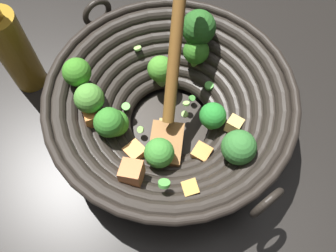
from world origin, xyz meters
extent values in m
plane|color=black|center=(0.00, 0.00, 0.00)|extent=(4.00, 4.00, 0.00)
cylinder|color=black|center=(0.00, 0.00, 0.01)|extent=(0.13, 0.13, 0.01)
torus|color=black|center=(0.00, 0.00, 0.02)|extent=(0.18, 0.18, 0.03)
torus|color=black|center=(0.00, 0.00, 0.03)|extent=(0.21, 0.21, 0.03)
torus|color=black|center=(0.00, 0.00, 0.04)|extent=(0.24, 0.24, 0.03)
torus|color=black|center=(0.00, 0.00, 0.06)|extent=(0.27, 0.27, 0.03)
torus|color=black|center=(0.00, 0.00, 0.07)|extent=(0.30, 0.30, 0.03)
torus|color=black|center=(0.00, 0.00, 0.08)|extent=(0.33, 0.33, 0.03)
torus|color=black|center=(0.00, 0.00, 0.09)|extent=(0.36, 0.36, 0.03)
torus|color=black|center=(0.00, 0.00, 0.10)|extent=(0.38, 0.38, 0.01)
torus|color=black|center=(-0.17, 0.11, 0.10)|extent=(0.04, 0.05, 0.05)
torus|color=black|center=(0.17, -0.11, 0.10)|extent=(0.04, 0.05, 0.05)
cylinder|color=#5B9A4C|center=(-0.07, -0.07, 0.06)|extent=(0.02, 0.02, 0.02)
sphere|color=#36832A|center=(-0.07, -0.07, 0.09)|extent=(0.05, 0.05, 0.05)
cylinder|color=#629246|center=(-0.14, -0.02, 0.09)|extent=(0.02, 0.02, 0.02)
sphere|color=#3E8B25|center=(-0.14, -0.02, 0.12)|extent=(0.04, 0.04, 0.04)
cylinder|color=#68A53E|center=(0.12, -0.04, 0.07)|extent=(0.03, 0.03, 0.02)
sphere|color=#357932|center=(0.12, -0.04, 0.10)|extent=(0.05, 0.05, 0.05)
cylinder|color=#6B9D3E|center=(0.01, -0.08, 0.05)|extent=(0.03, 0.03, 0.02)
sphere|color=#409134|center=(0.01, -0.08, 0.08)|extent=(0.04, 0.04, 0.04)
cylinder|color=#82C349|center=(0.01, 0.10, 0.06)|extent=(0.02, 0.02, 0.02)
sphere|color=#367B23|center=(0.01, 0.10, 0.08)|extent=(0.04, 0.04, 0.04)
cylinder|color=#7FB05D|center=(0.07, 0.01, 0.04)|extent=(0.03, 0.03, 0.01)
sphere|color=#278A2E|center=(0.07, 0.01, 0.06)|extent=(0.04, 0.04, 0.04)
cylinder|color=#82B859|center=(-0.04, 0.06, 0.04)|extent=(0.03, 0.03, 0.02)
sphere|color=#4C982E|center=(-0.04, 0.06, 0.07)|extent=(0.04, 0.04, 0.04)
cylinder|color=#7DB148|center=(0.00, 0.13, 0.08)|extent=(0.03, 0.03, 0.02)
sphere|color=#275F22|center=(0.00, 0.13, 0.11)|extent=(0.06, 0.06, 0.06)
cylinder|color=#7FB75C|center=(-0.07, -0.05, 0.04)|extent=(0.01, 0.02, 0.02)
sphere|color=green|center=(-0.07, -0.05, 0.06)|extent=(0.04, 0.04, 0.04)
cylinder|color=#88BF4D|center=(-0.11, -0.05, 0.08)|extent=(0.02, 0.02, 0.02)
sphere|color=#549B39|center=(-0.11, -0.05, 0.11)|extent=(0.04, 0.04, 0.04)
cube|color=#C67B2E|center=(0.07, -0.05, 0.04)|extent=(0.03, 0.03, 0.03)
cube|color=gold|center=(0.07, -0.12, 0.09)|extent=(0.03, 0.03, 0.03)
cube|color=#E18F49|center=(-0.03, -0.08, 0.04)|extent=(0.04, 0.04, 0.03)
cube|color=gold|center=(0.00, -0.02, 0.04)|extent=(0.03, 0.03, 0.02)
cube|color=#D7B565|center=(0.10, 0.01, 0.06)|extent=(0.03, 0.03, 0.03)
cube|color=#CD733F|center=(-0.01, -0.13, 0.09)|extent=(0.04, 0.04, 0.04)
cube|color=orange|center=(-0.10, -0.06, 0.08)|extent=(0.04, 0.04, 0.03)
cylinder|color=#99D166|center=(-0.09, 0.08, 0.08)|extent=(0.02, 0.02, 0.01)
cylinder|color=#56B247|center=(0.02, 0.05, 0.03)|extent=(0.02, 0.01, 0.01)
cylinder|color=#56B247|center=(0.04, -0.13, 0.11)|extent=(0.02, 0.02, 0.01)
cylinder|color=#99D166|center=(-0.04, -0.04, 0.03)|extent=(0.02, 0.02, 0.01)
cylinder|color=#56B247|center=(0.04, 0.07, 0.04)|extent=(0.02, 0.02, 0.01)
cylinder|color=#6BC651|center=(-0.07, -0.01, 0.04)|extent=(0.02, 0.02, 0.00)
cylinder|color=#99D166|center=(0.02, 0.01, 0.04)|extent=(0.02, 0.02, 0.01)
cylinder|color=#99D166|center=(0.02, 0.03, 0.04)|extent=(0.02, 0.02, 0.01)
cube|color=brown|center=(0.01, -0.05, 0.05)|extent=(0.06, 0.08, 0.01)
cylinder|color=brown|center=(-0.01, 0.05, 0.16)|extent=(0.06, 0.18, 0.18)
cylinder|color=#AD7F23|center=(-0.27, 0.00, 0.08)|extent=(0.06, 0.06, 0.16)
camera|label=1|loc=(0.09, -0.26, 0.55)|focal=38.40mm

